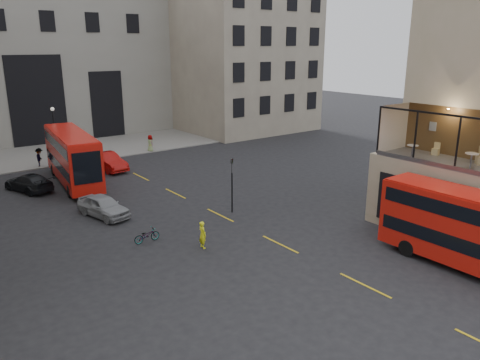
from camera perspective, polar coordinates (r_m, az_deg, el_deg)
ground at (r=25.08m, az=17.83°, el=-10.80°), size 140.00×140.00×0.00m
host_frontage at (r=29.53m, az=25.52°, el=-2.79°), size 3.00×11.00×4.50m
cafe_floor at (r=28.93m, az=26.07°, el=1.53°), size 3.00×10.00×0.10m
gateway at (r=61.86m, az=-25.13°, el=13.17°), size 35.00×10.60×18.00m
building_right at (r=65.12m, az=-0.78°, el=15.60°), size 16.60×18.60×20.00m
pavement_far at (r=53.04m, az=-22.54°, el=2.98°), size 40.00×12.00×0.12m
traffic_light_near at (r=31.35m, az=-0.99°, el=0.22°), size 0.16×0.20×3.80m
street_lamp_b at (r=48.80m, az=-21.57°, el=4.83°), size 0.36×0.36×5.33m
bus_far at (r=40.50m, az=-19.78°, el=2.89°), size 3.76×10.93×4.27m
car_a at (r=32.42m, az=-16.31°, el=-3.07°), size 2.61×4.51×1.44m
car_b at (r=44.26m, az=-15.85°, el=2.17°), size 2.21×5.01×1.60m
car_c at (r=40.09m, az=-24.36°, el=-0.29°), size 3.27×5.02×1.35m
bicycle at (r=27.82m, az=-11.30°, el=-6.63°), size 1.57×0.56×0.82m
cyclist at (r=26.48m, az=-4.60°, el=-6.66°), size 0.41×0.60×1.58m
pedestrian_b at (r=47.35m, az=-23.25°, el=2.50°), size 1.08×1.35×1.83m
pedestrian_c at (r=54.47m, az=-18.22°, el=4.49°), size 0.97×0.74×1.53m
pedestrian_d at (r=50.88m, az=-10.89°, el=4.40°), size 0.66×0.94×1.82m
cafe_table_mid at (r=28.05m, az=26.37°, el=2.38°), size 0.69×0.69×0.86m
cafe_table_far at (r=29.25m, az=20.28°, el=3.51°), size 0.65×0.65×0.81m
cafe_chair_d at (r=30.75m, az=22.74°, el=3.25°), size 0.44×0.44×0.77m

